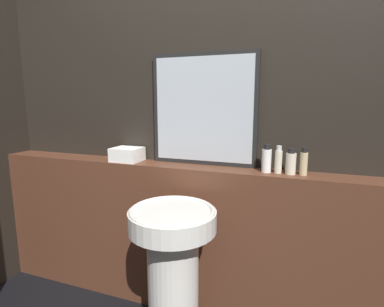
# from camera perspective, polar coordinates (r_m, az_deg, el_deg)

# --- Properties ---
(wall_back) EXTENTS (8.00, 0.06, 2.50)m
(wall_back) POSITION_cam_1_polar(r_m,az_deg,el_deg) (1.88, 3.20, 7.11)
(wall_back) COLOR black
(wall_back) RESTS_ON ground_plane
(vanity_counter) EXTENTS (2.97, 0.19, 0.95)m
(vanity_counter) POSITION_cam_1_polar(r_m,az_deg,el_deg) (1.96, 1.83, -16.26)
(vanity_counter) COLOR #512D1E
(vanity_counter) RESTS_ON ground_plane
(pedestal_sink) EXTENTS (0.44, 0.44, 0.82)m
(pedestal_sink) POSITION_cam_1_polar(r_m,az_deg,el_deg) (1.65, -3.64, -21.18)
(pedestal_sink) COLOR silver
(pedestal_sink) RESTS_ON ground_plane
(mirror) EXTENTS (0.66, 0.03, 0.68)m
(mirror) POSITION_cam_1_polar(r_m,az_deg,el_deg) (1.84, 2.19, 8.32)
(mirror) COLOR black
(mirror) RESTS_ON vanity_counter
(towel_stack) EXTENTS (0.19, 0.16, 0.09)m
(towel_stack) POSITION_cam_1_polar(r_m,az_deg,el_deg) (2.01, -12.24, -0.16)
(towel_stack) COLOR white
(towel_stack) RESTS_ON vanity_counter
(shampoo_bottle) EXTENTS (0.05, 0.05, 0.16)m
(shampoo_bottle) POSITION_cam_1_polar(r_m,az_deg,el_deg) (1.71, 14.01, -1.09)
(shampoo_bottle) COLOR white
(shampoo_bottle) RESTS_ON vanity_counter
(conditioner_bottle) EXTENTS (0.04, 0.04, 0.15)m
(conditioner_bottle) POSITION_cam_1_polar(r_m,az_deg,el_deg) (1.70, 16.14, -1.29)
(conditioner_bottle) COLOR beige
(conditioner_bottle) RESTS_ON vanity_counter
(lotion_bottle) EXTENTS (0.05, 0.05, 0.14)m
(lotion_bottle) POSITION_cam_1_polar(r_m,az_deg,el_deg) (1.70, 18.31, -1.62)
(lotion_bottle) COLOR beige
(lotion_bottle) RESTS_ON vanity_counter
(body_wash_bottle) EXTENTS (0.04, 0.04, 0.15)m
(body_wash_bottle) POSITION_cam_1_polar(r_m,az_deg,el_deg) (1.70, 20.51, -1.60)
(body_wash_bottle) COLOR #C6B284
(body_wash_bottle) RESTS_ON vanity_counter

